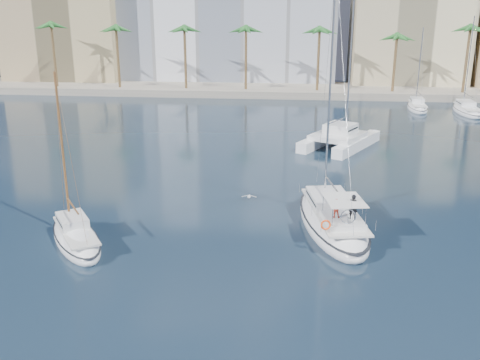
# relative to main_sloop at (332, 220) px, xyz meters

# --- Properties ---
(ground) EXTENTS (160.00, 160.00, 0.00)m
(ground) POSITION_rel_main_sloop_xyz_m (-5.00, -0.45, -0.54)
(ground) COLOR black
(ground) RESTS_ON ground
(quay) EXTENTS (120.00, 14.00, 1.20)m
(quay) POSITION_rel_main_sloop_xyz_m (-5.00, 60.55, 0.06)
(quay) COLOR gray
(quay) RESTS_ON ground
(building_modern) EXTENTS (42.00, 16.00, 28.00)m
(building_modern) POSITION_rel_main_sloop_xyz_m (-17.00, 72.55, 13.46)
(building_modern) COLOR white
(building_modern) RESTS_ON ground
(building_tan_left) EXTENTS (22.00, 14.00, 22.00)m
(building_tan_left) POSITION_rel_main_sloop_xyz_m (-47.00, 68.55, 10.46)
(building_tan_left) COLOR tan
(building_tan_left) RESTS_ON ground
(building_beige) EXTENTS (20.00, 14.00, 20.00)m
(building_beige) POSITION_rel_main_sloop_xyz_m (17.00, 69.55, 9.46)
(building_beige) COLOR beige
(building_beige) RESTS_ON ground
(palm_left) EXTENTS (3.60, 3.60, 12.30)m
(palm_left) POSITION_rel_main_sloop_xyz_m (-39.00, 56.55, 9.74)
(palm_left) COLOR brown
(palm_left) RESTS_ON ground
(palm_centre) EXTENTS (3.60, 3.60, 12.30)m
(palm_centre) POSITION_rel_main_sloop_xyz_m (-5.00, 56.55, 9.74)
(palm_centre) COLOR brown
(palm_centre) RESTS_ON ground
(main_sloop) EXTENTS (5.93, 12.54, 17.88)m
(main_sloop) POSITION_rel_main_sloop_xyz_m (0.00, 0.00, 0.00)
(main_sloop) COLOR white
(main_sloop) RESTS_ON ground
(small_sloop) EXTENTS (6.45, 7.83, 11.22)m
(small_sloop) POSITION_rel_main_sloop_xyz_m (-16.25, -4.38, -0.13)
(small_sloop) COLOR white
(small_sloop) RESTS_ON ground
(catamaran) EXTENTS (9.38, 11.55, 15.27)m
(catamaran) POSITION_rel_main_sloop_xyz_m (2.00, 22.66, 0.56)
(catamaran) COLOR white
(catamaran) RESTS_ON ground
(seagull) EXTENTS (1.18, 0.51, 0.22)m
(seagull) POSITION_rel_main_sloop_xyz_m (-6.09, 4.70, -0.21)
(seagull) COLOR silver
(seagull) RESTS_ON ground
(moored_yacht_a) EXTENTS (3.37, 9.52, 11.90)m
(moored_yacht_a) POSITION_rel_main_sloop_xyz_m (15.00, 46.55, -0.54)
(moored_yacht_a) COLOR white
(moored_yacht_a) RESTS_ON ground
(moored_yacht_b) EXTENTS (3.32, 10.83, 13.72)m
(moored_yacht_b) POSITION_rel_main_sloop_xyz_m (21.50, 44.55, -0.54)
(moored_yacht_b) COLOR white
(moored_yacht_b) RESTS_ON ground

